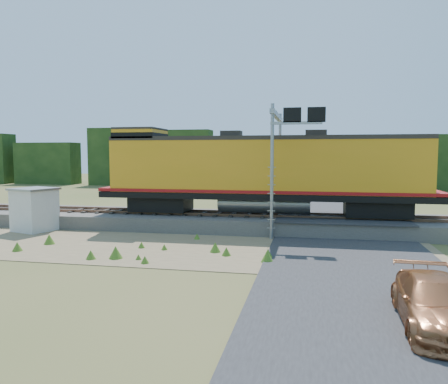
% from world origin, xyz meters
% --- Properties ---
extents(ground, '(140.00, 140.00, 0.00)m').
position_xyz_m(ground, '(0.00, 0.00, 0.00)').
color(ground, '#475123').
rests_on(ground, ground).
extents(ballast, '(70.00, 5.00, 0.80)m').
position_xyz_m(ballast, '(0.00, 6.00, 0.40)').
color(ballast, slate).
rests_on(ballast, ground).
extents(rails, '(70.00, 1.54, 0.16)m').
position_xyz_m(rails, '(0.00, 6.00, 0.88)').
color(rails, brown).
rests_on(rails, ballast).
extents(dirt_shoulder, '(26.00, 8.00, 0.03)m').
position_xyz_m(dirt_shoulder, '(-2.00, 0.50, 0.01)').
color(dirt_shoulder, '#8C7754').
rests_on(dirt_shoulder, ground).
extents(road, '(7.00, 66.00, 0.86)m').
position_xyz_m(road, '(7.00, 0.74, 0.09)').
color(road, '#38383A').
rests_on(road, ground).
extents(tree_line_north, '(130.00, 3.00, 6.50)m').
position_xyz_m(tree_line_north, '(0.00, 38.00, 3.07)').
color(tree_line_north, '#193212').
rests_on(tree_line_north, ground).
extents(weed_clumps, '(15.00, 6.20, 0.56)m').
position_xyz_m(weed_clumps, '(-3.50, 0.10, 0.00)').
color(weed_clumps, '#497421').
rests_on(weed_clumps, ground).
extents(locomotive, '(19.08, 2.91, 4.92)m').
position_xyz_m(locomotive, '(2.41, 6.00, 3.39)').
color(locomotive, black).
rests_on(locomotive, rails).
extents(shed, '(2.57, 2.57, 2.44)m').
position_xyz_m(shed, '(-9.93, 2.94, 1.24)').
color(shed, silver).
rests_on(shed, ground).
extents(signal_gantry, '(2.72, 6.20, 6.86)m').
position_xyz_m(signal_gantry, '(3.72, 5.34, 5.16)').
color(signal_gantry, gray).
rests_on(signal_gantry, ground).
extents(car, '(1.92, 4.37, 1.25)m').
position_xyz_m(car, '(8.42, -7.41, 0.62)').
color(car, '#AC693F').
rests_on(car, ground).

